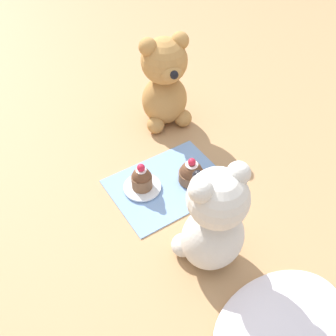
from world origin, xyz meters
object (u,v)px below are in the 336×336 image
object	(u,v)px
teddy_bear_tan	(165,83)
cupcake_near_tan_bear	(142,178)
teddy_bear_cream	(214,221)
saucer_plate	(142,187)
cupcake_near_cream_bear	(191,173)

from	to	relation	value
teddy_bear_tan	cupcake_near_tan_bear	bearing A→B (deg)	-122.47
teddy_bear_cream	saucer_plate	size ratio (longest dim) A/B	2.83
teddy_bear_tan	saucer_plate	size ratio (longest dim) A/B	2.89
cupcake_near_cream_bear	saucer_plate	bearing A→B (deg)	-20.76
teddy_bear_tan	cupcake_near_cream_bear	bearing A→B (deg)	-95.81
teddy_bear_cream	cupcake_near_cream_bear	distance (m)	0.22
teddy_bear_cream	teddy_bear_tan	bearing A→B (deg)	-108.40
saucer_plate	cupcake_near_tan_bear	size ratio (longest dim) A/B	1.24
teddy_bear_cream	saucer_plate	bearing A→B (deg)	-81.60
teddy_bear_cream	cupcake_near_tan_bear	distance (m)	0.24
cupcake_near_cream_bear	cupcake_near_tan_bear	world-z (taller)	cupcake_near_tan_bear
teddy_bear_cream	cupcake_near_cream_bear	bearing A→B (deg)	-112.25
teddy_bear_cream	cupcake_near_cream_bear	world-z (taller)	teddy_bear_cream
teddy_bear_cream	cupcake_near_cream_bear	size ratio (longest dim) A/B	3.58
teddy_bear_cream	teddy_bear_tan	distance (m)	0.43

